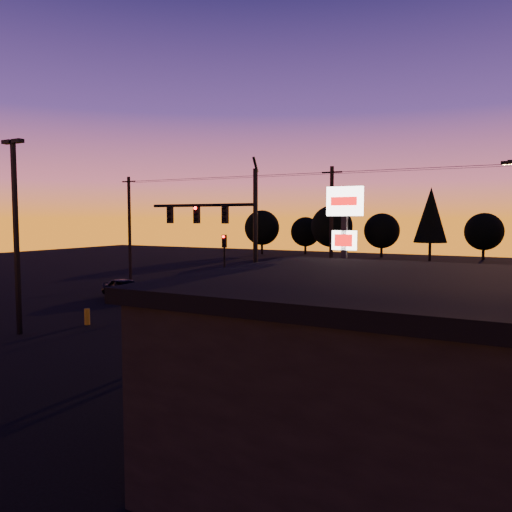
{
  "coord_description": "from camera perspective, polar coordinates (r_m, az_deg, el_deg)",
  "views": [
    {
      "loc": [
        13.46,
        -18.32,
        5.5
      ],
      "look_at": [
        1.0,
        5.0,
        3.5
      ],
      "focal_mm": 35.0,
      "sensor_mm": 36.0,
      "label": 1
    }
  ],
  "objects": [
    {
      "name": "suv_parked",
      "position": [
        16.33,
        4.97,
        -12.92
      ],
      "size": [
        2.39,
        4.87,
        1.33
      ],
      "primitive_type": "imported",
      "rotation": [
        0.0,
        0.0,
        -0.04
      ],
      "color": "black",
      "rests_on": "ground"
    },
    {
      "name": "tree_0",
      "position": [
        76.99,
        0.69,
        3.26
      ],
      "size": [
        5.36,
        5.36,
        6.74
      ],
      "color": "black",
      "rests_on": "ground"
    },
    {
      "name": "secondary_signal",
      "position": [
        35.16,
        -3.65,
        0.02
      ],
      "size": [
        0.3,
        0.31,
        4.35
      ],
      "color": "black",
      "rests_on": "ground"
    },
    {
      "name": "tree_3",
      "position": [
        72.48,
        14.18,
        2.81
      ],
      "size": [
        4.95,
        4.95,
        6.22
      ],
      "color": "black",
      "rests_on": "ground"
    },
    {
      "name": "car_right",
      "position": [
        28.89,
        13.43,
        -5.43
      ],
      "size": [
        4.62,
        1.98,
        1.33
      ],
      "primitive_type": "imported",
      "rotation": [
        0.0,
        0.0,
        -1.54
      ],
      "color": "black",
      "rests_on": "ground"
    },
    {
      "name": "pylon_sign",
      "position": [
        20.85,
        10.07,
        2.65
      ],
      "size": [
        1.5,
        0.28,
        6.8
      ],
      "color": "black",
      "rests_on": "ground"
    },
    {
      "name": "bollard",
      "position": [
        27.41,
        -18.75,
        -6.58
      ],
      "size": [
        0.28,
        0.28,
        0.84
      ],
      "primitive_type": "cylinder",
      "color": "#B99512",
      "rests_on": "ground"
    },
    {
      "name": "tree_4",
      "position": [
        68.13,
        19.34,
        4.44
      ],
      "size": [
        4.18,
        4.18,
        9.5
      ],
      "color": "black",
      "rests_on": "ground"
    },
    {
      "name": "car_mid",
      "position": [
        29.42,
        -2.0,
        -5.21
      ],
      "size": [
        3.94,
        1.74,
        1.26
      ],
      "primitive_type": "imported",
      "rotation": [
        0.0,
        0.0,
        1.68
      ],
      "color": "black",
      "rests_on": "ground"
    },
    {
      "name": "car_left",
      "position": [
        35.65,
        -14.67,
        -3.59
      ],
      "size": [
        4.21,
        2.38,
        1.35
      ],
      "primitive_type": "imported",
      "rotation": [
        0.0,
        0.0,
        1.36
      ],
      "color": "black",
      "rests_on": "ground"
    },
    {
      "name": "parking_lot_light",
      "position": [
        25.96,
        -25.77,
        3.39
      ],
      "size": [
        1.25,
        0.3,
        9.14
      ],
      "color": "black",
      "rests_on": "ground"
    },
    {
      "name": "lane_arrow",
      "position": [
        24.45,
        -4.78,
        -8.68
      ],
      "size": [
        1.2,
        3.1,
        0.01
      ],
      "color": "beige",
      "rests_on": "ground"
    },
    {
      "name": "utility_pole_1",
      "position": [
        34.3,
        8.6,
        2.76
      ],
      "size": [
        1.4,
        0.26,
        9.0
      ],
      "color": "black",
      "rests_on": "ground"
    },
    {
      "name": "tree_1",
      "position": [
        77.19,
        5.68,
        2.77
      ],
      "size": [
        4.54,
        4.54,
        5.71
      ],
      "color": "black",
      "rests_on": "ground"
    },
    {
      "name": "tree_2",
      "position": [
        70.36,
        8.65,
        3.36
      ],
      "size": [
        5.77,
        5.78,
        7.26
      ],
      "color": "black",
      "rests_on": "ground"
    },
    {
      "name": "tree_5",
      "position": [
        72.48,
        24.6,
        2.55
      ],
      "size": [
        4.95,
        4.95,
        6.22
      ],
      "color": "black",
      "rests_on": "ground"
    },
    {
      "name": "power_wires",
      "position": [
        34.43,
        8.68,
        9.39
      ],
      "size": [
        36.0,
        1.22,
        0.07
      ],
      "color": "black",
      "rests_on": "ground"
    },
    {
      "name": "traffic_signal_mast",
      "position": [
        26.11,
        -3.17,
        3.08
      ],
      "size": [
        6.79,
        0.52,
        8.58
      ],
      "color": "black",
      "rests_on": "ground"
    },
    {
      "name": "ground",
      "position": [
        23.39,
        -8.07,
        -9.32
      ],
      "size": [
        120.0,
        120.0,
        0.0
      ],
      "primitive_type": "plane",
      "color": "black",
      "rests_on": "ground"
    },
    {
      "name": "store_building",
      "position": [
        11.34,
        25.17,
        -13.25
      ],
      "size": [
        12.4,
        8.4,
        4.25
      ],
      "color": "black",
      "rests_on": "ground"
    },
    {
      "name": "utility_pole_0",
      "position": [
        43.74,
        -14.25,
        3.01
      ],
      "size": [
        1.4,
        0.26,
        9.0
      ],
      "color": "black",
      "rests_on": "ground"
    }
  ]
}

